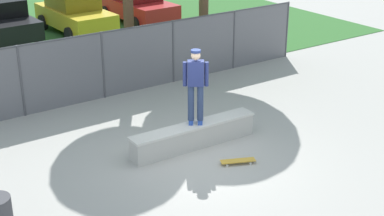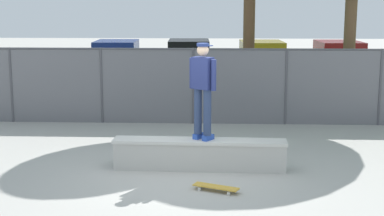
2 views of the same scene
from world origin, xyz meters
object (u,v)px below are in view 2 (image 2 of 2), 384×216
concrete_ledge (200,154)px  car_yellow (262,63)px  skateboard (216,187)px  skateboarder (203,86)px  car_red (339,63)px  car_black (189,61)px  car_blue (116,62)px

concrete_ledge → car_yellow: bearing=80.0°
skateboard → skateboarder: bearing=101.3°
skateboarder → skateboard: bearing=-78.7°
car_yellow → skateboard: bearing=-97.7°
concrete_ledge → car_red: 12.78m
car_black → car_yellow: size_ratio=1.00×
skateboard → car_red: (4.73, 13.03, 0.77)m
car_blue → car_black: same height
concrete_ledge → car_yellow: 11.82m
car_blue → car_black: size_ratio=1.00×
skateboard → car_yellow: bearing=82.3°
concrete_ledge → skateboard: size_ratio=4.10×
concrete_ledge → car_yellow: (2.06, 11.63, 0.54)m
skateboarder → car_blue: skateboarder is taller
car_yellow → car_red: (2.99, 0.09, 0.00)m
concrete_ledge → car_black: size_ratio=0.78×
concrete_ledge → car_red: bearing=66.7°
skateboard → car_yellow: (1.74, 12.94, 0.77)m
car_black → car_yellow: 2.93m
concrete_ledge → car_blue: (-3.63, 11.64, 0.54)m
car_blue → car_black: (2.83, 0.58, 0.00)m
concrete_ledge → car_blue: car_blue is taller
concrete_ledge → car_black: 12.26m
car_blue → car_yellow: 5.69m
concrete_ledge → skateboard: 1.36m
concrete_ledge → car_red: size_ratio=0.78×
concrete_ledge → car_black: bearing=93.8°
skateboard → car_black: (-1.13, 13.53, 0.77)m
car_red → skateboard: bearing=-109.9°
car_red → skateboarder: bearing=-113.1°
car_blue → car_yellow: bearing=-0.1°
car_blue → car_black: bearing=11.6°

